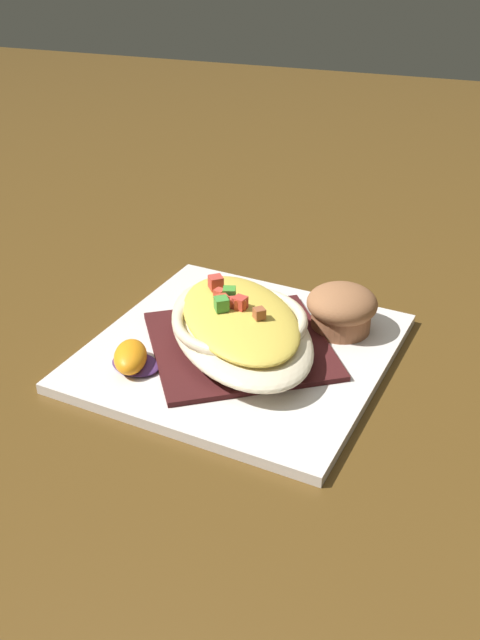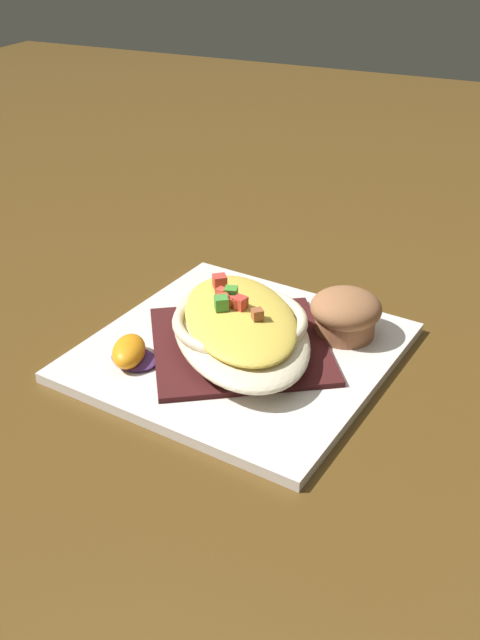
% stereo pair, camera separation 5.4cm
% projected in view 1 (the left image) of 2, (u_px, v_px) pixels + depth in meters
% --- Properties ---
extents(ground_plane, '(2.60, 2.60, 0.00)m').
position_uv_depth(ground_plane, '(240.00, 356.00, 0.70)').
color(ground_plane, '#583C17').
extents(square_plate, '(0.30, 0.30, 0.01)m').
position_uv_depth(square_plate, '(240.00, 352.00, 0.69)').
color(square_plate, white).
rests_on(square_plate, ground_plane).
extents(folded_napkin, '(0.22, 0.22, 0.01)m').
position_uv_depth(folded_napkin, '(240.00, 345.00, 0.69)').
color(folded_napkin, '#421717').
rests_on(folded_napkin, square_plate).
extents(gratin_dish, '(0.24, 0.22, 0.05)m').
position_uv_depth(gratin_dish, '(240.00, 325.00, 0.68)').
color(gratin_dish, beige).
rests_on(gratin_dish, folded_napkin).
extents(muffin, '(0.07, 0.07, 0.05)m').
position_uv_depth(muffin, '(342.00, 308.00, 0.71)').
color(muffin, '#9F603D').
rests_on(muffin, square_plate).
extents(orange_garnish, '(0.06, 0.06, 0.02)m').
position_uv_depth(orange_garnish, '(132.00, 358.00, 0.66)').
color(orange_garnish, '#49285E').
rests_on(orange_garnish, square_plate).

